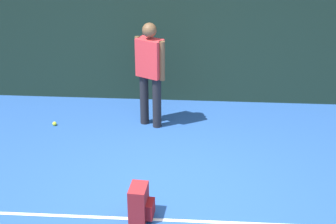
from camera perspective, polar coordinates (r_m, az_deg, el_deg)
name	(u,v)px	position (r m, az deg, el deg)	size (l,w,h in m)	color
ground_plane	(166,196)	(6.65, -0.23, -9.30)	(12.00, 12.00, 0.00)	#234C93
back_fence	(178,27)	(8.78, 1.15, 9.47)	(10.00, 0.10, 2.69)	#192D23
court_line	(163,220)	(6.25, -0.56, -11.91)	(9.00, 0.05, 0.00)	white
tennis_player	(150,69)	(7.96, -2.01, 4.80)	(0.48, 0.38, 1.70)	black
backpack	(140,203)	(6.17, -3.14, -10.10)	(0.30, 0.32, 0.44)	maroon
tennis_ball_near_player	(54,124)	(8.51, -12.51, -1.27)	(0.07, 0.07, 0.07)	#CCE033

